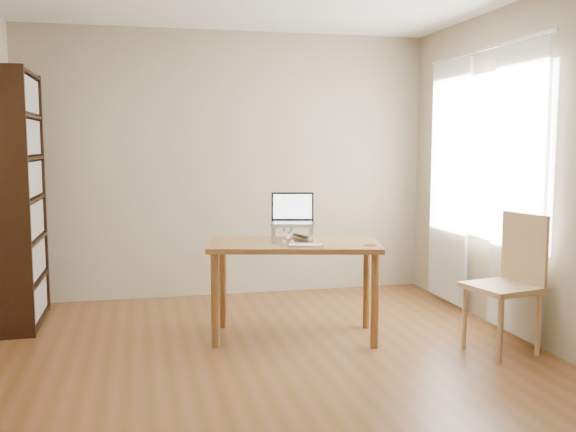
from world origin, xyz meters
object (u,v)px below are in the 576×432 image
at_px(bookshelf, 20,200).
at_px(keyboard, 306,245).
at_px(desk, 295,256).
at_px(cat, 287,233).
at_px(laptop, 291,216).
at_px(chair, 512,278).

bearing_deg(bookshelf, keyboard, -27.06).
bearing_deg(keyboard, bookshelf, 166.95).
distance_m(desk, cat, 0.20).
height_order(desk, laptop, laptop).
distance_m(desk, keyboard, 0.25).
xyz_separation_m(desk, cat, (-0.04, 0.11, 0.17)).
distance_m(bookshelf, laptop, 2.25).
relative_size(desk, laptop, 3.70).
bearing_deg(chair, cat, 139.69).
bearing_deg(bookshelf, desk, -22.49).
relative_size(desk, chair, 1.41).
distance_m(laptop, keyboard, 0.40).
xyz_separation_m(laptop, keyboard, (0.03, -0.36, -0.18)).
distance_m(desk, chair, 1.61).
xyz_separation_m(bookshelf, desk, (2.12, -0.88, -0.41)).
distance_m(laptop, chair, 1.71).
height_order(bookshelf, laptop, bookshelf).
relative_size(laptop, cat, 0.81).
xyz_separation_m(desk, keyboard, (0.03, -0.22, 0.12)).
height_order(desk, keyboard, keyboard).
distance_m(bookshelf, chair, 3.93).
distance_m(bookshelf, desk, 2.33).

